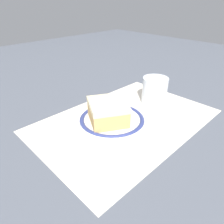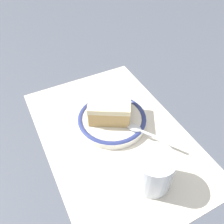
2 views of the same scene
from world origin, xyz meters
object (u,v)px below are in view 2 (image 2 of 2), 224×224
at_px(cake_slice, 110,106).
at_px(spoon, 143,131).
at_px(cup, 153,172).
at_px(plate, 112,119).

distance_m(cake_slice, spoon, 0.10).
height_order(spoon, cup, cup).
bearing_deg(cup, cake_slice, 178.84).
distance_m(plate, cake_slice, 0.04).
distance_m(spoon, cup, 0.12).
bearing_deg(plate, cake_slice, 176.64).
relative_size(plate, spoon, 1.45).
bearing_deg(plate, cup, -0.98).
xyz_separation_m(cake_slice, spoon, (0.09, 0.04, -0.02)).
distance_m(plate, spoon, 0.09).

